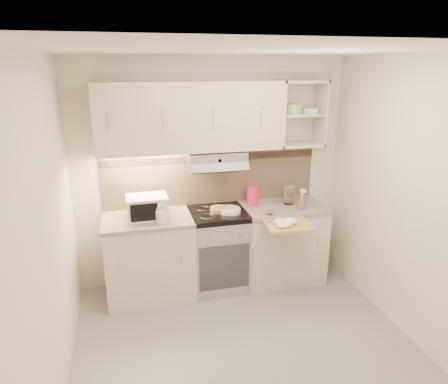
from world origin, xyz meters
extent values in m
plane|color=gray|center=(0.00, 0.00, 0.00)|extent=(3.00, 3.00, 0.00)
cube|color=beige|center=(0.00, 1.40, 1.25)|extent=(3.00, 0.04, 2.50)
cube|color=beige|center=(0.00, -1.40, 1.25)|extent=(3.00, 0.04, 2.50)
cube|color=beige|center=(-1.50, 0.00, 1.25)|extent=(0.04, 2.80, 2.50)
cube|color=beige|center=(1.50, 0.00, 1.25)|extent=(0.04, 2.80, 2.50)
cube|color=white|center=(0.00, 0.00, 2.50)|extent=(3.00, 2.80, 0.04)
cube|color=tan|center=(0.00, 1.39, 1.22)|extent=(2.40, 0.02, 0.64)
cube|color=#33231B|center=(0.00, 1.38, 1.42)|extent=(2.40, 0.01, 0.08)
cube|color=beige|center=(-0.25, 1.23, 1.90)|extent=(1.90, 0.34, 0.70)
cube|color=beige|center=(0.95, 1.23, 1.90)|extent=(0.50, 0.34, 0.70)
cylinder|color=#8BC04A|center=(0.87, 1.23, 1.95)|extent=(0.19, 0.19, 0.10)
cylinder|color=white|center=(1.07, 1.23, 1.93)|extent=(0.18, 0.18, 0.06)
cube|color=#B7B7BC|center=(0.00, 1.20, 1.48)|extent=(0.60, 0.40, 0.12)
cube|color=beige|center=(-0.75, 1.10, 0.43)|extent=(0.90, 0.60, 0.86)
cube|color=gray|center=(-0.75, 1.10, 0.88)|extent=(0.92, 0.62, 0.04)
cube|color=beige|center=(0.75, 1.10, 0.43)|extent=(0.90, 0.60, 0.86)
cube|color=gray|center=(0.75, 1.10, 0.88)|extent=(0.92, 0.62, 0.04)
cube|color=#B7B7BC|center=(0.00, 1.10, 0.42)|extent=(0.60, 0.58, 0.85)
cube|color=black|center=(0.00, 1.10, 0.88)|extent=(0.60, 0.60, 0.05)
cube|color=silver|center=(-0.74, 1.10, 1.02)|extent=(0.42, 0.32, 0.23)
cube|color=black|center=(-0.74, 0.94, 1.02)|extent=(0.27, 0.02, 0.18)
cylinder|color=silver|center=(-0.62, 0.93, 0.96)|extent=(0.11, 0.11, 0.12)
cone|color=silver|center=(-0.53, 0.95, 0.98)|extent=(0.16, 0.07, 0.09)
torus|color=silver|center=(-0.62, 0.93, 1.04)|extent=(0.10, 0.04, 0.10)
cylinder|color=white|center=(0.12, 1.04, 0.91)|extent=(0.23, 0.23, 0.01)
cylinder|color=white|center=(0.12, 1.04, 0.92)|extent=(0.23, 0.23, 0.01)
cylinder|color=white|center=(0.12, 1.04, 0.94)|extent=(0.23, 0.23, 0.01)
cube|color=silver|center=(0.12, 1.04, 0.95)|extent=(0.15, 0.04, 0.01)
cylinder|color=#A36539|center=(0.01, 1.10, 0.92)|extent=(0.19, 0.19, 0.05)
cylinder|color=#F4115C|center=(0.42, 1.22, 1.01)|extent=(0.11, 0.11, 0.22)
cube|color=#F4115C|center=(0.48, 1.20, 1.04)|extent=(0.02, 0.03, 0.09)
cylinder|color=silver|center=(0.83, 1.14, 1.00)|extent=(0.11, 0.11, 0.21)
cylinder|color=#B7B7BC|center=(0.83, 1.14, 1.12)|extent=(0.12, 0.12, 0.02)
cylinder|color=white|center=(0.51, 0.88, 0.94)|extent=(0.06, 0.06, 0.08)
cylinder|color=#278CC5|center=(0.51, 0.88, 0.99)|extent=(0.07, 0.07, 0.02)
cone|color=pink|center=(0.90, 0.96, 0.97)|extent=(0.09, 0.09, 0.15)
cube|color=tan|center=(0.62, 0.64, 0.87)|extent=(0.49, 0.44, 0.03)
camera|label=1|loc=(-0.92, -2.81, 2.40)|focal=32.00mm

